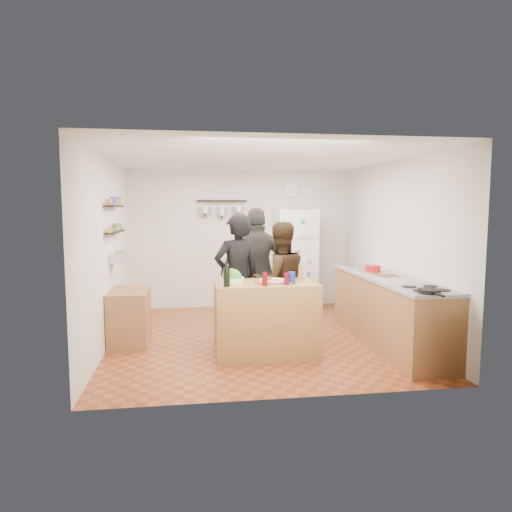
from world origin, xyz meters
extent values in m
plane|color=brown|center=(0.00, 0.00, 0.00)|extent=(4.20, 4.20, 0.00)
plane|color=white|center=(0.00, 0.00, 2.50)|extent=(4.20, 4.20, 0.00)
plane|color=silver|center=(0.00, 2.10, 1.25)|extent=(4.00, 0.00, 4.00)
plane|color=silver|center=(-2.00, 0.00, 1.25)|extent=(0.00, 4.20, 4.20)
plane|color=silver|center=(2.00, 0.00, 1.25)|extent=(0.00, 4.20, 4.20)
cube|color=#A2703B|center=(0.00, -0.75, 0.46)|extent=(1.25, 0.72, 0.91)
cube|color=brown|center=(0.08, -0.77, 0.92)|extent=(0.42, 0.34, 0.02)
cylinder|color=#D0B989|center=(0.08, -0.77, 0.94)|extent=(0.34, 0.34, 0.02)
cylinder|color=silver|center=(-0.42, -0.70, 0.94)|extent=(0.31, 0.31, 0.06)
cylinder|color=black|center=(-0.50, -0.97, 1.02)|extent=(0.07, 0.07, 0.23)
cylinder|color=#60080B|center=(-0.05, -0.99, 0.99)|extent=(0.07, 0.07, 0.16)
cylinder|color=#53071D|center=(0.22, -0.95, 0.99)|extent=(0.06, 0.06, 0.15)
cylinder|color=#A37E44|center=(0.45, -0.70, 0.99)|extent=(0.05, 0.05, 0.16)
cylinder|color=navy|center=(0.30, -0.87, 0.98)|extent=(0.09, 0.09, 0.14)
imported|color=black|center=(-0.30, -0.19, 0.88)|extent=(0.73, 0.58, 1.75)
imported|color=black|center=(0.27, -0.26, 0.82)|extent=(0.89, 0.75, 1.64)
imported|color=#292724|center=(0.05, 0.24, 0.92)|extent=(1.10, 0.50, 1.84)
cube|color=#9E7042|center=(1.70, -0.55, 0.45)|extent=(0.63, 2.63, 0.90)
cube|color=white|center=(1.70, -1.50, 0.91)|extent=(0.60, 0.62, 0.02)
cylinder|color=black|center=(1.60, -1.76, 0.94)|extent=(0.24, 0.24, 0.05)
cube|color=silver|center=(1.70, 0.30, 0.92)|extent=(0.50, 0.80, 0.03)
cube|color=#9A6738|center=(1.70, -0.45, 0.91)|extent=(0.30, 0.40, 0.02)
cylinder|color=#B11614|center=(1.65, -0.10, 0.97)|extent=(0.22, 0.22, 0.09)
cube|color=white|center=(0.95, 1.75, 0.90)|extent=(0.70, 0.68, 1.80)
cylinder|color=silver|center=(0.95, 2.08, 2.15)|extent=(0.30, 0.03, 0.30)
cube|color=black|center=(-1.93, 0.20, 1.50)|extent=(0.12, 1.00, 0.02)
cube|color=black|center=(-1.93, 0.20, 1.85)|extent=(0.12, 1.00, 0.02)
cube|color=silver|center=(-1.90, 0.20, 1.15)|extent=(0.18, 0.35, 0.14)
cube|color=olive|center=(-1.74, -0.04, 0.36)|extent=(0.50, 0.80, 0.73)
cube|color=black|center=(-0.35, 2.00, 1.95)|extent=(0.90, 0.04, 0.04)
camera|label=1|loc=(-0.90, -6.24, 1.83)|focal=32.00mm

